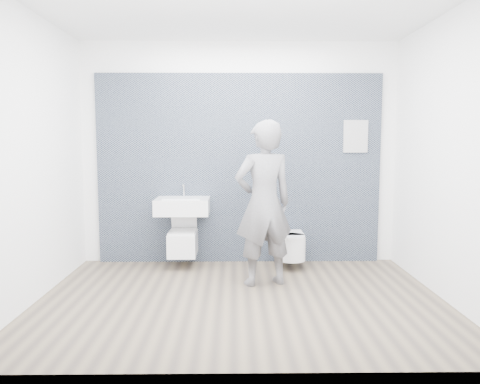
{
  "coord_description": "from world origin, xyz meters",
  "views": [
    {
      "loc": [
        -0.07,
        -4.5,
        1.56
      ],
      "look_at": [
        0.0,
        0.6,
        1.0
      ],
      "focal_mm": 35.0,
      "sensor_mm": 36.0,
      "label": 1
    }
  ],
  "objects_px": {
    "toilet_rounded": "(291,246)",
    "visitor": "(264,203)",
    "toilet_square": "(183,241)",
    "washbasin": "(183,206)"
  },
  "relations": [
    {
      "from": "washbasin",
      "to": "toilet_square",
      "type": "xyz_separation_m",
      "value": [
        0.0,
        0.0,
        -0.45
      ]
    },
    {
      "from": "washbasin",
      "to": "toilet_rounded",
      "type": "height_order",
      "value": "washbasin"
    },
    {
      "from": "washbasin",
      "to": "visitor",
      "type": "bearing_deg",
      "value": -37.23
    },
    {
      "from": "toilet_square",
      "to": "toilet_rounded",
      "type": "distance_m",
      "value": 1.33
    },
    {
      "from": "washbasin",
      "to": "visitor",
      "type": "xyz_separation_m",
      "value": [
        0.95,
        -0.72,
        0.12
      ]
    },
    {
      "from": "toilet_rounded",
      "to": "visitor",
      "type": "xyz_separation_m",
      "value": [
        -0.38,
        -0.68,
        0.62
      ]
    },
    {
      "from": "toilet_square",
      "to": "visitor",
      "type": "relative_size",
      "value": 0.36
    },
    {
      "from": "washbasin",
      "to": "toilet_square",
      "type": "bearing_deg",
      "value": 90.0
    },
    {
      "from": "washbasin",
      "to": "toilet_square",
      "type": "height_order",
      "value": "washbasin"
    },
    {
      "from": "visitor",
      "to": "washbasin",
      "type": "bearing_deg",
      "value": -54.61
    }
  ]
}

